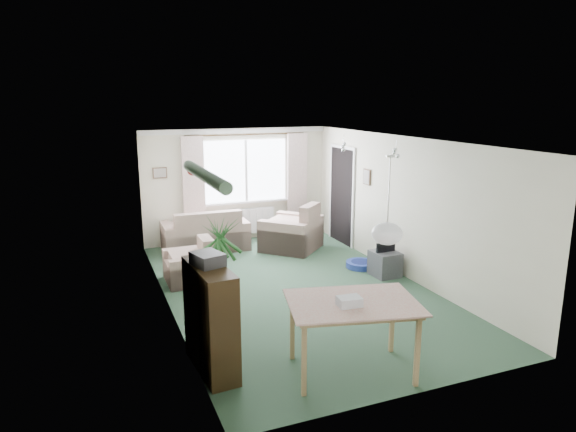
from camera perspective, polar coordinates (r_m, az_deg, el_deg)
name	(u,v)px	position (r m, az deg, el deg)	size (l,w,h in m)	color
ground	(295,289)	(8.38, 0.77, -8.11)	(6.50, 6.50, 0.00)	#2E4D38
window	(246,171)	(11.03, -4.72, 5.04)	(1.80, 0.03, 1.30)	white
curtain_rod	(246,135)	(10.88, -4.67, 9.01)	(2.60, 0.03, 0.03)	black
curtain_left	(194,185)	(10.69, -10.44, 3.37)	(0.45, 0.08, 2.00)	beige
curtain_right	(297,179)	(11.36, 1.01, 4.14)	(0.45, 0.08, 2.00)	beige
radiator	(247,221)	(11.20, -4.56, -0.56)	(1.20, 0.10, 0.55)	white
doorway	(342,196)	(10.85, 6.01, 2.20)	(0.03, 0.95, 2.00)	black
pendant_lamp	(387,234)	(6.07, 10.96, -1.93)	(0.36, 0.36, 0.36)	white
tinsel_garland	(205,175)	(5.09, -9.23, 4.47)	(1.60, 1.60, 0.12)	#196626
bauble_cluster_a	(343,144)	(9.23, 6.18, 7.96)	(0.20, 0.20, 0.20)	silver
bauble_cluster_b	(396,150)	(8.35, 11.90, 7.23)	(0.20, 0.20, 0.20)	silver
wall_picture_back	(160,173)	(10.64, -14.05, 4.68)	(0.28, 0.03, 0.22)	brown
wall_picture_right	(367,177)	(9.90, 8.76, 4.31)	(0.03, 0.24, 0.30)	brown
sofa	(205,229)	(10.53, -9.21, -1.46)	(1.69, 0.89, 0.84)	#C6AB95
armchair_corner	(291,226)	(10.41, 0.36, -1.13)	(1.07, 1.01, 0.96)	beige
armchair_left	(189,260)	(8.76, -10.90, -4.87)	(0.82, 0.78, 0.73)	beige
coffee_table	(295,240)	(10.47, 0.82, -2.70)	(0.83, 0.46, 0.37)	black
photo_frame	(297,227)	(10.45, 0.97, -1.21)	(0.12, 0.02, 0.16)	brown
bookshelf	(210,319)	(5.89, -8.61, -11.23)	(0.34, 1.01, 1.23)	black
hifi_box	(208,259)	(5.69, -8.93, -4.74)	(0.28, 0.35, 0.14)	#3B3A40
houseplant	(222,268)	(7.21, -7.37, -5.74)	(0.61, 0.61, 1.43)	#236635
dining_table	(352,338)	(5.91, 7.09, -13.28)	(1.32, 0.88, 0.82)	tan
gift_box	(349,302)	(5.60, 6.82, -9.51)	(0.25, 0.18, 0.12)	white
tv_cube	(385,264)	(9.08, 10.72, -5.22)	(0.43, 0.47, 0.43)	#2F2F34
pet_bed	(361,264)	(9.49, 8.08, -5.35)	(0.54, 0.54, 0.11)	#214399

